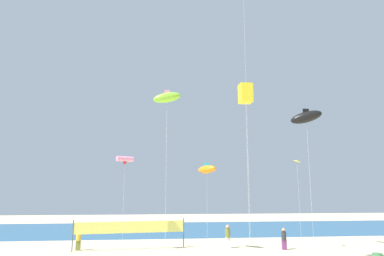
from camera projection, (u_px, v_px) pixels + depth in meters
The scene contains 11 objects.
ocean_band at pixel (157, 229), 44.11m from camera, with size 120.00×20.00×0.01m, color #28608C.
beachgoer_olive_shirt at pixel (228, 236), 28.98m from camera, with size 0.42×0.42×1.84m.
beachgoer_charcoal_shirt at pixel (284, 238), 28.06m from camera, with size 0.38×0.38×1.67m.
beachgoer_mustard_shirt at pixel (78, 239), 27.73m from camera, with size 0.37×0.37×1.62m.
volleyball_net at pixel (130, 228), 28.18m from camera, with size 8.73×1.33×2.40m.
kite_black_inflatable at pixel (306, 117), 23.56m from camera, with size 2.32×1.30×10.02m.
kite_orange_inflatable at pixel (207, 169), 28.29m from camera, with size 1.67×1.88×6.80m.
kite_yellow_diamond at pixel (297, 162), 28.97m from camera, with size 0.66×0.66×7.16m.
kite_lime_inflatable at pixel (167, 98), 21.81m from camera, with size 1.81×0.60×10.70m.
kite_yellow_box at pixel (245, 94), 20.47m from camera, with size 0.74×0.74×10.66m.
kite_pink_tube at pixel (125, 159), 27.72m from camera, with size 1.39×0.93×7.27m.
Camera 1 is at (-1.13, -16.90, 4.40)m, focal length 33.03 mm.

